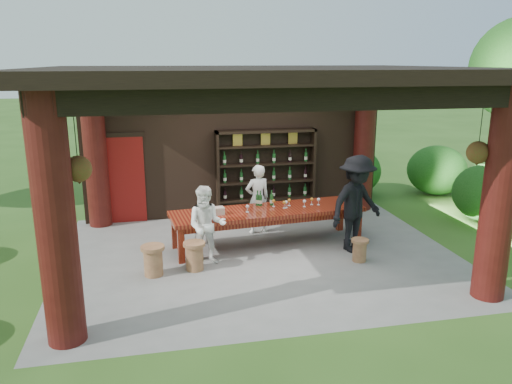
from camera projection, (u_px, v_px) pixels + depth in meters
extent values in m
plane|color=#2D5119|center=(260.00, 255.00, 9.55)|extent=(90.00, 90.00, 0.00)
cube|color=slate|center=(260.00, 258.00, 9.56)|extent=(7.40, 5.90, 0.10)
cube|color=black|center=(236.00, 147.00, 11.73)|extent=(7.00, 0.18, 3.30)
cube|color=maroon|center=(123.00, 180.00, 11.29)|extent=(0.95, 0.06, 2.00)
cylinder|color=#380C0A|center=(56.00, 222.00, 6.23)|extent=(0.50, 0.50, 3.30)
cylinder|color=#380C0A|center=(499.00, 195.00, 7.48)|extent=(0.50, 0.50, 3.30)
cylinder|color=#380C0A|center=(95.00, 153.00, 10.92)|extent=(0.50, 0.50, 3.30)
cylinder|color=#380C0A|center=(364.00, 144.00, 12.17)|extent=(0.50, 0.50, 3.30)
cube|color=black|center=(300.00, 97.00, 6.47)|extent=(6.70, 0.35, 0.35)
cube|color=black|center=(72.00, 90.00, 8.12)|extent=(0.30, 5.20, 0.30)
cube|color=black|center=(424.00, 86.00, 9.37)|extent=(0.30, 5.20, 0.30)
cube|color=black|center=(261.00, 73.00, 8.68)|extent=(7.50, 6.00, 0.20)
cylinder|color=black|center=(76.00, 142.00, 6.23)|extent=(0.01, 0.01, 0.75)
cone|color=black|center=(79.00, 177.00, 6.35)|extent=(0.32, 0.32, 0.18)
sphere|color=#1E5919|center=(78.00, 169.00, 6.32)|extent=(0.34, 0.34, 0.34)
cylinder|color=black|center=(481.00, 129.00, 7.36)|extent=(0.01, 0.01, 0.75)
cone|color=black|center=(477.00, 160.00, 7.48)|extent=(0.32, 0.32, 0.18)
sphere|color=#1E5919|center=(478.00, 152.00, 7.45)|extent=(0.34, 0.34, 0.34)
cube|color=#56110C|center=(268.00, 211.00, 9.91)|extent=(3.94, 1.37, 0.08)
cube|color=#56110C|center=(268.00, 216.00, 9.94)|extent=(3.72, 1.20, 0.12)
cube|color=#56110C|center=(181.00, 246.00, 9.11)|extent=(0.13, 0.13, 0.67)
cube|color=#56110C|center=(358.00, 226.00, 10.17)|extent=(0.13, 0.13, 0.67)
cube|color=#56110C|center=(175.00, 232.00, 9.84)|extent=(0.13, 0.13, 0.67)
cube|color=#56110C|center=(340.00, 215.00, 10.90)|extent=(0.13, 0.13, 0.67)
cylinder|color=brown|center=(195.00, 258.00, 8.83)|extent=(0.31, 0.31, 0.45)
cylinder|color=brown|center=(194.00, 244.00, 8.77)|extent=(0.39, 0.39, 0.06)
cylinder|color=brown|center=(359.00, 251.00, 9.23)|extent=(0.26, 0.26, 0.37)
cylinder|color=brown|center=(360.00, 241.00, 9.18)|extent=(0.32, 0.32, 0.05)
cylinder|color=brown|center=(153.00, 262.00, 8.60)|extent=(0.32, 0.32, 0.47)
cylinder|color=brown|center=(152.00, 248.00, 8.53)|extent=(0.41, 0.41, 0.06)
imported|color=white|center=(257.00, 199.00, 10.64)|extent=(0.60, 0.46, 1.49)
imported|color=white|center=(207.00, 226.00, 8.98)|extent=(0.79, 0.66, 1.46)
imported|color=black|center=(356.00, 204.00, 9.57)|extent=(1.40, 1.13, 1.89)
cube|color=#BF6672|center=(217.00, 211.00, 9.56)|extent=(0.28, 0.21, 0.14)
ellipsoid|color=#194C14|center=(487.00, 197.00, 11.47)|extent=(1.57, 1.57, 1.34)
ellipsoid|color=#194C14|center=(436.00, 174.00, 13.80)|extent=(1.60, 1.60, 1.36)
ellipsoid|color=#194C14|center=(353.00, 174.00, 13.85)|extent=(1.54, 1.54, 1.31)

